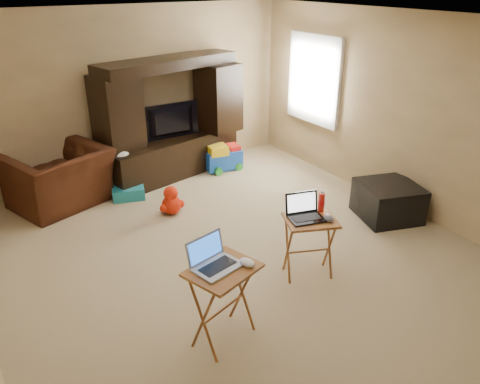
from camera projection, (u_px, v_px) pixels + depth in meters
floor at (231, 249)px, 5.39m from camera, size 5.50×5.50×0.00m
ceiling at (228, 18)px, 4.33m from camera, size 5.50×5.50×0.00m
wall_back at (134, 94)px, 6.96m from camera, size 5.00×0.00×5.00m
wall_front at (472, 277)px, 2.76m from camera, size 5.00×0.00×5.00m
wall_right at (394, 111)px, 6.08m from camera, size 0.00×5.50×5.50m
window_pane at (315, 79)px, 7.19m from camera, size 0.00×1.20×1.20m
window_frame at (314, 80)px, 7.18m from camera, size 0.06×1.14×1.34m
entertainment_center at (172, 119)px, 7.01m from camera, size 2.26×1.01×1.80m
television at (173, 122)px, 6.99m from camera, size 0.91×0.12×0.53m
recliner at (59, 179)px, 6.25m from camera, size 1.47×1.38×0.78m
child_rocker at (127, 178)px, 6.53m from camera, size 0.56×0.61×0.58m
plush_toy at (171, 200)px, 6.10m from camera, size 0.35×0.30×0.39m
push_toy at (223, 157)px, 7.48m from camera, size 0.64×0.50×0.44m
ottoman at (388, 201)px, 6.00m from camera, size 0.89×0.89×0.45m
tray_table_left at (223, 304)px, 3.92m from camera, size 0.66×0.59×0.72m
tray_table_right at (309, 247)px, 4.79m from camera, size 0.62×0.57×0.66m
laptop_left at (217, 255)px, 3.72m from camera, size 0.43×0.38×0.24m
laptop_right at (307, 209)px, 4.60m from camera, size 0.40×0.36×0.24m
mouse_left at (247, 263)px, 3.79m from camera, size 0.13×0.17×0.06m
mouse_right at (329, 218)px, 4.62m from camera, size 0.11×0.15×0.05m
water_bottle at (321, 202)px, 4.77m from camera, size 0.06×0.06×0.20m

